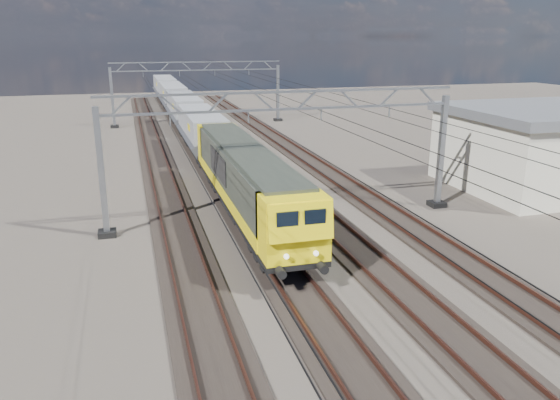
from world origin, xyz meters
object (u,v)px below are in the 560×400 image
object	(u,v)px
hopper_wagon_third	(173,96)
hopper_wagon_fourth	(165,87)
hopper_wagon_lead	(202,129)
hopper_wagon_mid	(184,109)
locomotive	(245,177)
catenary_gantry_far	(198,90)
catenary_gantry_mid	(285,151)

from	to	relation	value
hopper_wagon_third	hopper_wagon_fourth	distance (m)	14.20
hopper_wagon_lead	hopper_wagon_fourth	world-z (taller)	same
hopper_wagon_mid	hopper_wagon_fourth	size ratio (longest dim) A/B	1.00
hopper_wagon_fourth	hopper_wagon_mid	bearing A→B (deg)	-90.00
hopper_wagon_lead	hopper_wagon_fourth	distance (m)	42.60
locomotive	hopper_wagon_mid	size ratio (longest dim) A/B	1.62
locomotive	hopper_wagon_lead	distance (m)	17.70
hopper_wagon_fourth	hopper_wagon_third	bearing A→B (deg)	-90.00
hopper_wagon_mid	catenary_gantry_far	bearing A→B (deg)	56.38
catenary_gantry_far	hopper_wagon_fourth	distance (m)	25.53
catenary_gantry_far	hopper_wagon_lead	distance (m)	17.40
hopper_wagon_mid	hopper_wagon_fourth	xyz separation A→B (m)	(0.00, 28.40, 0.00)
catenary_gantry_far	catenary_gantry_mid	bearing A→B (deg)	-90.00
hopper_wagon_lead	hopper_wagon_mid	bearing A→B (deg)	90.00
catenary_gantry_mid	locomotive	bearing A→B (deg)	151.27
hopper_wagon_lead	hopper_wagon_mid	distance (m)	14.20
hopper_wagon_fourth	catenary_gantry_mid	bearing A→B (deg)	-88.13
hopper_wagon_third	catenary_gantry_mid	bearing A→B (deg)	-87.57
locomotive	hopper_wagon_fourth	size ratio (longest dim) A/B	1.62
catenary_gantry_mid	hopper_wagon_lead	xyz separation A→B (m)	(-2.00, 18.79, -1.67)
hopper_wagon_fourth	hopper_wagon_lead	bearing A→B (deg)	-90.00
hopper_wagon_lead	hopper_wagon_third	xyz separation A→B (m)	(0.00, 28.40, 0.00)
catenary_gantry_mid	hopper_wagon_fourth	bearing A→B (deg)	91.87
hopper_wagon_mid	hopper_wagon_third	distance (m)	14.20
catenary_gantry_mid	locomotive	size ratio (longest dim) A/B	0.94
hopper_wagon_lead	hopper_wagon_mid	size ratio (longest dim) A/B	1.00
catenary_gantry_mid	hopper_wagon_third	xyz separation A→B (m)	(-2.00, 47.19, -1.67)
catenary_gantry_far	hopper_wagon_lead	xyz separation A→B (m)	(-2.00, -17.21, -1.67)
locomotive	hopper_wagon_mid	world-z (taller)	locomotive
hopper_wagon_mid	catenary_gantry_mid	bearing A→B (deg)	-86.53
catenary_gantry_far	hopper_wagon_fourth	xyz separation A→B (m)	(-2.00, 25.39, -1.67)
catenary_gantry_mid	hopper_wagon_mid	bearing A→B (deg)	93.47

